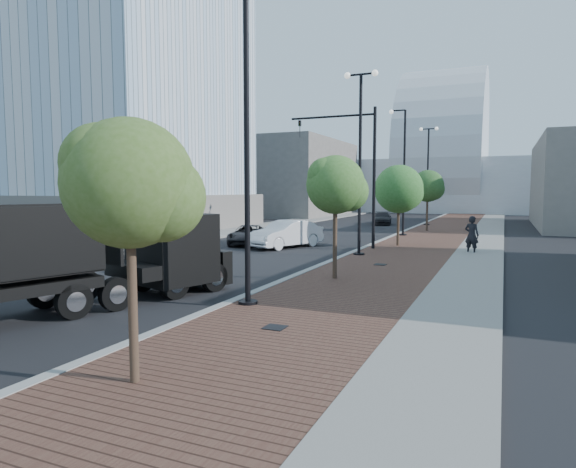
% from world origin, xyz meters
% --- Properties ---
extents(sidewalk, '(7.00, 140.00, 0.12)m').
position_xyz_m(sidewalk, '(3.50, 40.00, 0.06)').
color(sidewalk, '#4C2D23').
rests_on(sidewalk, ground).
extents(concrete_strip, '(2.40, 140.00, 0.13)m').
position_xyz_m(concrete_strip, '(6.20, 40.00, 0.07)').
color(concrete_strip, slate).
rests_on(concrete_strip, ground).
extents(curb, '(0.30, 140.00, 0.14)m').
position_xyz_m(curb, '(0.00, 40.00, 0.07)').
color(curb, gray).
rests_on(curb, ground).
extents(west_sidewalk, '(4.00, 140.00, 0.12)m').
position_xyz_m(west_sidewalk, '(-13.00, 40.00, 0.06)').
color(west_sidewalk, slate).
rests_on(west_sidewalk, ground).
extents(dump_truck, '(6.14, 13.32, 3.01)m').
position_xyz_m(dump_truck, '(-3.74, 7.77, 1.27)').
color(dump_truck, black).
rests_on(dump_truck, ground).
extents(white_sedan, '(3.36, 5.20, 1.62)m').
position_xyz_m(white_sedan, '(-4.47, 24.30, 0.81)').
color(white_sedan, silver).
rests_on(white_sedan, ground).
extents(dark_car_mid, '(3.18, 4.78, 1.22)m').
position_xyz_m(dark_car_mid, '(-7.29, 24.85, 0.61)').
color(dark_car_mid, black).
rests_on(dark_car_mid, ground).
extents(dark_car_far, '(2.52, 4.54, 1.24)m').
position_xyz_m(dark_car_far, '(-3.71, 46.27, 0.62)').
color(dark_car_far, black).
rests_on(dark_car_far, ground).
extents(pedestrian, '(0.87, 0.71, 2.05)m').
position_xyz_m(pedestrian, '(5.81, 25.31, 1.03)').
color(pedestrian, black).
rests_on(pedestrian, ground).
extents(streetlight_1, '(1.44, 0.56, 9.21)m').
position_xyz_m(streetlight_1, '(0.49, 10.00, 4.34)').
color(streetlight_1, black).
rests_on(streetlight_1, ground).
extents(streetlight_2, '(1.72, 0.56, 9.28)m').
position_xyz_m(streetlight_2, '(0.60, 22.00, 4.82)').
color(streetlight_2, black).
rests_on(streetlight_2, ground).
extents(streetlight_3, '(1.44, 0.56, 9.21)m').
position_xyz_m(streetlight_3, '(0.49, 34.00, 4.34)').
color(streetlight_3, black).
rests_on(streetlight_3, ground).
extents(streetlight_4, '(1.72, 0.56, 9.28)m').
position_xyz_m(streetlight_4, '(0.60, 46.00, 4.82)').
color(streetlight_4, black).
rests_on(streetlight_4, ground).
extents(traffic_mast, '(5.09, 0.20, 8.00)m').
position_xyz_m(traffic_mast, '(-0.30, 25.00, 4.98)').
color(traffic_mast, black).
rests_on(traffic_mast, ground).
extents(tree_0, '(2.25, 2.18, 4.60)m').
position_xyz_m(tree_0, '(1.65, 4.02, 3.50)').
color(tree_0, '#382619').
rests_on(tree_0, ground).
extents(tree_1, '(2.24, 2.17, 4.69)m').
position_xyz_m(tree_1, '(1.65, 15.02, 3.58)').
color(tree_1, '#382619').
rests_on(tree_1, ground).
extents(tree_2, '(2.85, 2.85, 4.89)m').
position_xyz_m(tree_2, '(1.65, 27.02, 3.45)').
color(tree_2, '#382619').
rests_on(tree_2, ground).
extents(tree_3, '(2.60, 2.58, 5.03)m').
position_xyz_m(tree_3, '(1.65, 39.02, 3.72)').
color(tree_3, '#382619').
rests_on(tree_3, ground).
extents(tower_podium, '(19.00, 19.00, 3.00)m').
position_xyz_m(tower_podium, '(-24.00, 32.00, 1.50)').
color(tower_podium, slate).
rests_on(tower_podium, ground).
extents(convention_center, '(50.00, 30.00, 50.00)m').
position_xyz_m(convention_center, '(-2.00, 85.00, 6.00)').
color(convention_center, '#B4B9BF').
rests_on(convention_center, ground).
extents(commercial_block_nw, '(14.00, 20.00, 10.00)m').
position_xyz_m(commercial_block_nw, '(-20.00, 60.00, 5.00)').
color(commercial_block_nw, '#5F5A56').
rests_on(commercial_block_nw, ground).
extents(utility_cover_1, '(0.50, 0.50, 0.02)m').
position_xyz_m(utility_cover_1, '(2.40, 8.00, 0.13)').
color(utility_cover_1, black).
rests_on(utility_cover_1, sidewalk).
extents(utility_cover_2, '(0.50, 0.50, 0.02)m').
position_xyz_m(utility_cover_2, '(2.40, 19.00, 0.13)').
color(utility_cover_2, black).
rests_on(utility_cover_2, sidewalk).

